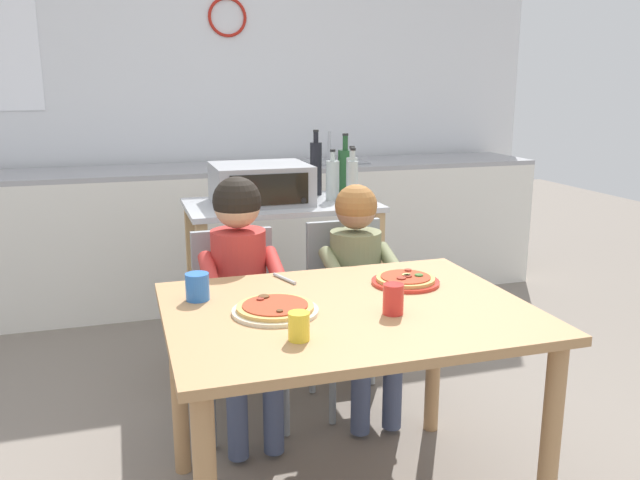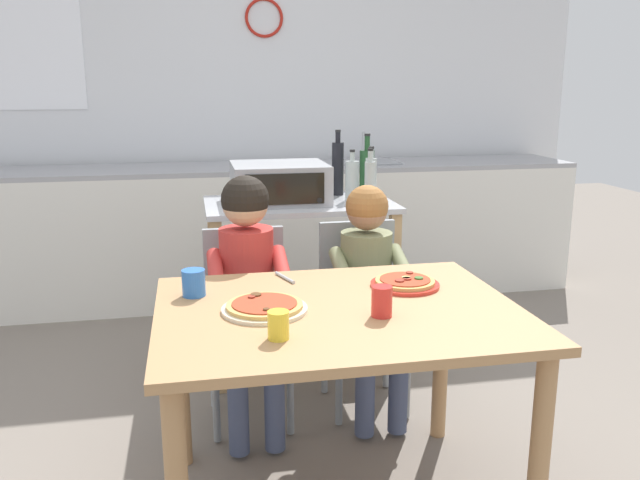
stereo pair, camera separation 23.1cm
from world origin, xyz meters
name	(u,v)px [view 2 (the right image)]	position (x,y,z in m)	size (l,w,h in m)	color
ground_plane	(289,373)	(0.00, 1.09, 0.00)	(10.86, 10.86, 0.00)	slate
back_wall_tiled	(250,93)	(0.00, 2.77, 1.35)	(4.74, 0.14, 2.70)	silver
kitchen_counter	(260,231)	(0.00, 2.36, 0.45)	(4.26, 0.60, 1.09)	silver
kitchen_island_cart	(300,259)	(0.07, 1.18, 0.56)	(0.91, 0.55, 0.85)	#B7BABF
toaster_oven	(279,183)	(-0.02, 1.20, 0.95)	(0.45, 0.40, 0.19)	#999BA0
bottle_brown_beer	(371,179)	(0.42, 1.12, 0.97)	(0.05, 0.05, 0.27)	#ADB7B2
bottle_dark_olive_oil	(352,180)	(0.34, 1.17, 0.96)	(0.07, 0.07, 0.25)	#ADB7B2
bottle_clear_vinegar	(370,182)	(0.38, 1.01, 0.97)	(0.05, 0.05, 0.27)	#ADB7B2
bottle_slim_sauce	(338,167)	(0.30, 1.35, 1.00)	(0.06, 0.06, 0.34)	black
bottle_squat_spirits	(367,172)	(0.44, 1.30, 0.98)	(0.08, 0.08, 0.32)	#1E4723
dining_table	(338,338)	(0.00, 0.00, 0.62)	(1.15, 0.88, 0.73)	#AD7F51
dining_chair_left	(247,311)	(-0.23, 0.71, 0.48)	(0.36, 0.36, 0.81)	gray
dining_chair_right	(362,300)	(0.28, 0.74, 0.48)	(0.36, 0.36, 0.81)	gray
child_in_red_shirt	(248,274)	(-0.23, 0.59, 0.68)	(0.32, 0.42, 1.05)	#424C6B
child_in_olive_shirt	(370,275)	(0.28, 0.62, 0.64)	(0.32, 0.42, 0.99)	#424C6B
pizza_plate_cream	(265,307)	(-0.23, 0.01, 0.74)	(0.27, 0.27, 0.03)	beige
pizza_plate_red_rimmed	(405,283)	(0.28, 0.17, 0.74)	(0.24, 0.24, 0.03)	red
drinking_cup_red	(382,301)	(0.11, -0.10, 0.77)	(0.06, 0.06, 0.10)	red
drinking_cup_yellow	(278,325)	(-0.22, -0.22, 0.77)	(0.06, 0.06, 0.08)	yellow
drinking_cup_blue	(194,283)	(-0.45, 0.21, 0.77)	(0.08, 0.08, 0.09)	blue
serving_spoon	(285,278)	(-0.12, 0.34, 0.73)	(0.01, 0.01, 0.14)	#B7BABF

